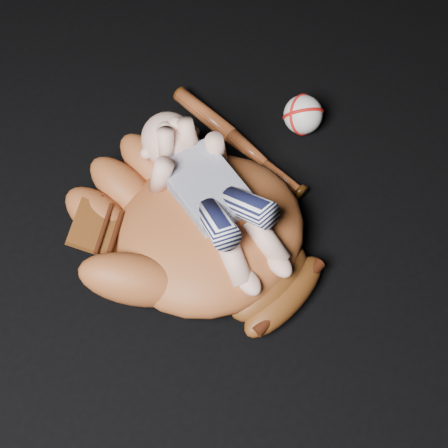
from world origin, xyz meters
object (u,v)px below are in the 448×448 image
at_px(newborn_baby, 215,196).
at_px(baseball_bat, 238,142).
at_px(baseball_glove, 210,226).
at_px(baseball, 303,115).

relative_size(newborn_baby, baseball_bat, 1.03).
bearing_deg(baseball_glove, newborn_baby, 16.14).
xyz_separation_m(baseball_bat, baseball, (0.14, -0.04, 0.02)).
bearing_deg(baseball, newborn_baby, -158.86).
bearing_deg(baseball_glove, baseball_bat, 28.81).
relative_size(baseball_glove, baseball_bat, 1.34).
bearing_deg(baseball_glove, baseball, 9.15).
bearing_deg(newborn_baby, baseball_glove, -147.64).
xyz_separation_m(baseball_glove, baseball_bat, (0.20, 0.17, -0.06)).
distance_m(baseball_bat, baseball, 0.15).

